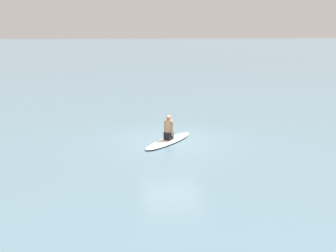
% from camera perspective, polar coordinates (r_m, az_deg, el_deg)
% --- Properties ---
extents(ground_plane, '(400.00, 400.00, 0.00)m').
position_cam_1_polar(ground_plane, '(15.45, 0.57, -2.49)').
color(ground_plane, slate).
extents(surfboard, '(2.57, 2.68, 0.12)m').
position_cam_1_polar(surfboard, '(15.42, 0.09, -2.29)').
color(surfboard, silver).
rests_on(surfboard, ground).
extents(person_paddler, '(0.44, 0.44, 1.03)m').
position_cam_1_polar(person_paddler, '(15.27, 0.09, -0.39)').
color(person_paddler, black).
rests_on(person_paddler, surfboard).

